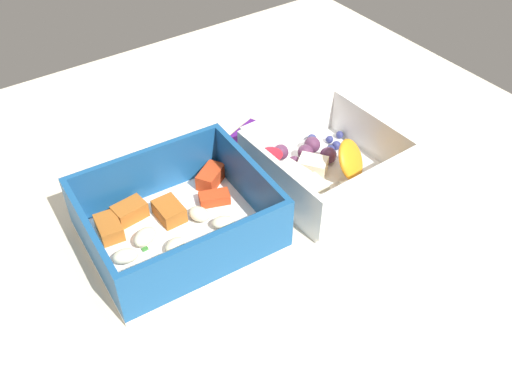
{
  "coord_description": "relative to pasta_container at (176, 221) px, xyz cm",
  "views": [
    {
      "loc": [
        -24.99,
        -33.87,
        42.72
      ],
      "look_at": [
        -0.72,
        1.24,
        4.0
      ],
      "focal_mm": 39.24,
      "sensor_mm": 36.0,
      "label": 1
    }
  ],
  "objects": [
    {
      "name": "table_surface",
      "position": [
        9.54,
        -2.2,
        -3.0
      ],
      "size": [
        80.0,
        80.0,
        2.0
      ],
      "primitive_type": "cube",
      "color": "beige",
      "rests_on": "ground"
    },
    {
      "name": "pasta_container",
      "position": [
        0.0,
        0.0,
        0.0
      ],
      "size": [
        17.85,
        15.2,
        6.31
      ],
      "rotation": [
        0.0,
        0.0,
        -0.05
      ],
      "color": "white",
      "rests_on": "table_surface"
    },
    {
      "name": "fruit_bowl",
      "position": [
        17.3,
        -1.46,
        -0.07
      ],
      "size": [
        14.59,
        14.12,
        5.72
      ],
      "rotation": [
        0.0,
        0.0,
        0.02
      ],
      "color": "white",
      "rests_on": "table_surface"
    },
    {
      "name": "candy_bar",
      "position": [
        13.64,
        8.88,
        -1.4
      ],
      "size": [
        7.39,
        4.81,
        1.2
      ],
      "primitive_type": "cube",
      "rotation": [
        0.0,
        0.0,
        0.38
      ],
      "color": "#51197A",
      "rests_on": "table_surface"
    },
    {
      "name": "paper_cup_liner",
      "position": [
        28.56,
        -2.07,
        -1.01
      ],
      "size": [
        3.28,
        3.28,
        1.97
      ],
      "primitive_type": "cylinder",
      "color": "white",
      "rests_on": "table_surface"
    }
  ]
}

